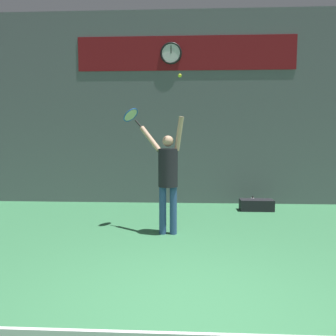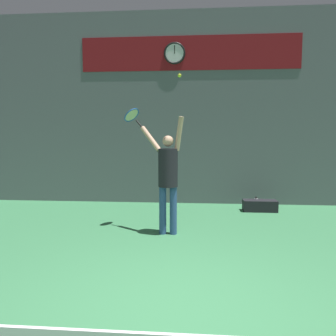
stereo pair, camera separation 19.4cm
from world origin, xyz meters
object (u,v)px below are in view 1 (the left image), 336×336
at_px(scoreboard_clock, 171,53).
at_px(tennis_racket, 131,116).
at_px(tennis_ball, 180,76).
at_px(water_bottle, 252,203).
at_px(equipment_bag, 256,205).
at_px(tennis_player, 168,174).

relative_size(scoreboard_clock, tennis_racket, 1.28).
bearing_deg(tennis_ball, tennis_racket, 149.29).
relative_size(tennis_ball, water_bottle, 0.20).
bearing_deg(equipment_bag, water_bottle, 114.83).
height_order(scoreboard_clock, tennis_player, scoreboard_clock).
height_order(tennis_ball, water_bottle, tennis_ball).
bearing_deg(scoreboard_clock, water_bottle, -16.96).
distance_m(tennis_ball, equipment_bag, 3.89).
distance_m(tennis_player, tennis_racket, 1.35).
distance_m(scoreboard_clock, tennis_player, 3.91).
bearing_deg(water_bottle, tennis_ball, -127.89).
height_order(tennis_player, equipment_bag, tennis_player).
relative_size(scoreboard_clock, water_bottle, 1.74).
xyz_separation_m(water_bottle, equipment_bag, (0.07, -0.14, -0.01)).
bearing_deg(tennis_ball, scoreboard_clock, 95.25).
bearing_deg(water_bottle, tennis_racket, -147.57).
xyz_separation_m(tennis_ball, equipment_bag, (1.83, 2.13, -2.70)).
bearing_deg(tennis_racket, tennis_ball, -30.71).
height_order(scoreboard_clock, tennis_ball, scoreboard_clock).
xyz_separation_m(tennis_player, tennis_racket, (-0.72, 0.41, 1.06)).
xyz_separation_m(scoreboard_clock, water_bottle, (2.03, -0.62, -3.76)).
bearing_deg(tennis_player, scoreboard_clock, 91.05).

